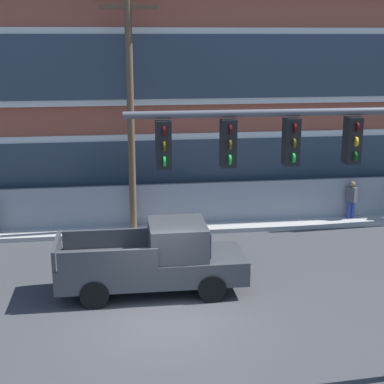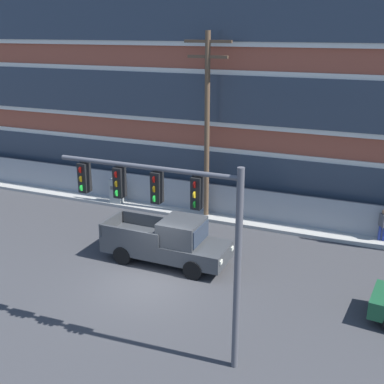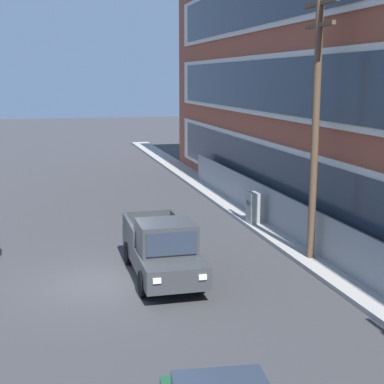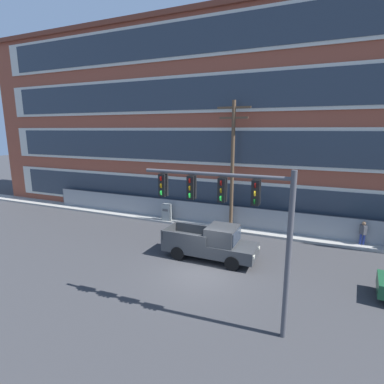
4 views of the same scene
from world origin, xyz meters
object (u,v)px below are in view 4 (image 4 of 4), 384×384
at_px(utility_pole_near_corner, 232,161).
at_px(electrical_cabinet, 167,213).
at_px(traffic_signal_mast, 235,210).
at_px(pickup_truck_dark_grey, 212,243).
at_px(pedestrian_near_cabinet, 363,232).

distance_m(utility_pole_near_corner, electrical_cabinet, 6.93).
bearing_deg(utility_pole_near_corner, traffic_signal_mast, -73.53).
relative_size(traffic_signal_mast, pickup_truck_dark_grey, 1.12).
relative_size(utility_pole_near_corner, electrical_cabinet, 6.18).
xyz_separation_m(pickup_truck_dark_grey, electrical_cabinet, (-5.78, 5.25, -0.20)).
bearing_deg(electrical_cabinet, pedestrian_near_cabinet, 1.55).
distance_m(pickup_truck_dark_grey, pedestrian_near_cabinet, 10.00).
height_order(pickup_truck_dark_grey, utility_pole_near_corner, utility_pole_near_corner).
bearing_deg(electrical_cabinet, utility_pole_near_corner, 2.69).
height_order(electrical_cabinet, pedestrian_near_cabinet, pedestrian_near_cabinet).
bearing_deg(traffic_signal_mast, pedestrian_near_cabinet, 63.11).
distance_m(traffic_signal_mast, pickup_truck_dark_grey, 6.95).
height_order(traffic_signal_mast, electrical_cabinet, traffic_signal_mast).
bearing_deg(pickup_truck_dark_grey, electrical_cabinet, 137.78).
bearing_deg(pickup_truck_dark_grey, traffic_signal_mast, -62.54).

